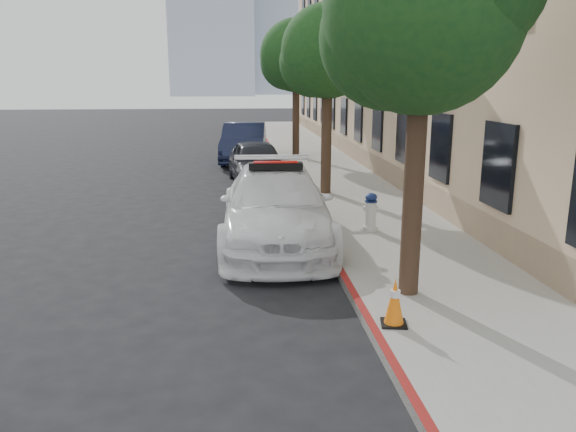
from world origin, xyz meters
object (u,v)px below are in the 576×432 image
(fire_hydrant, at_px, (371,212))
(traffic_cone, at_px, (395,302))
(parked_car_far, at_px, (244,143))
(parked_car_mid, at_px, (257,162))
(police_car, at_px, (276,206))

(fire_hydrant, relative_size, traffic_cone, 1.28)
(parked_car_far, bearing_deg, parked_car_mid, -81.87)
(police_car, height_order, parked_car_far, police_car)
(parked_car_far, distance_m, traffic_cone, 16.82)
(fire_hydrant, bearing_deg, traffic_cone, -82.87)
(police_car, xyz_separation_m, parked_car_mid, (-0.10, 7.10, -0.08))
(police_car, relative_size, fire_hydrant, 6.67)
(fire_hydrant, distance_m, traffic_cone, 4.89)
(parked_car_far, height_order, fire_hydrant, parked_car_far)
(parked_car_mid, relative_size, fire_hydrant, 5.06)
(parked_car_mid, height_order, fire_hydrant, parked_car_mid)
(police_car, xyz_separation_m, parked_car_far, (-0.42, 12.21, 0.01))
(parked_car_far, relative_size, fire_hydrant, 5.91)
(parked_car_far, bearing_deg, police_car, -83.46)
(police_car, distance_m, parked_car_mid, 7.10)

